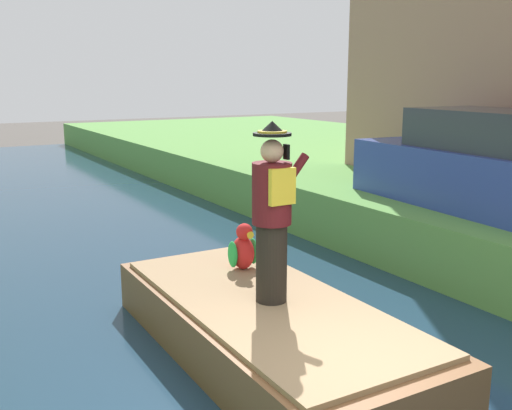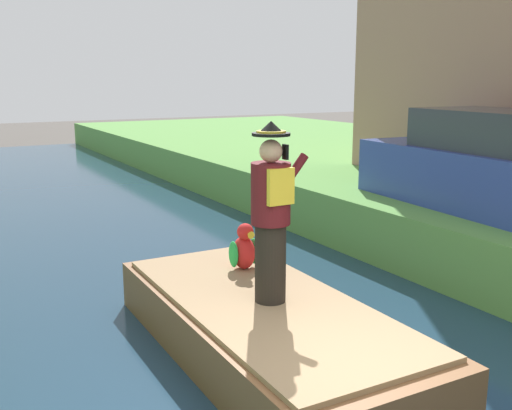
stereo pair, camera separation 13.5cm
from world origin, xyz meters
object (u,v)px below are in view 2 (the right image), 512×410
object	(u,v)px
parrot_plush	(244,249)
parked_car_blue	(482,166)
boat	(265,327)
person_pirate	(271,214)

from	to	relation	value
parrot_plush	parked_car_blue	distance (m)	4.32
boat	parrot_plush	size ratio (longest dim) A/B	7.39
boat	parked_car_blue	world-z (taller)	parked_car_blue
parrot_plush	parked_car_blue	bearing A→B (deg)	2.25
person_pirate	parked_car_blue	size ratio (longest dim) A/B	0.45
person_pirate	parked_car_blue	bearing A→B (deg)	14.27
parked_car_blue	parrot_plush	bearing A→B (deg)	-177.75
boat	person_pirate	size ratio (longest dim) A/B	2.28
person_pirate	boat	bearing A→B (deg)	126.43
person_pirate	parrot_plush	xyz separation A→B (m)	(0.26, 1.06, -0.68)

